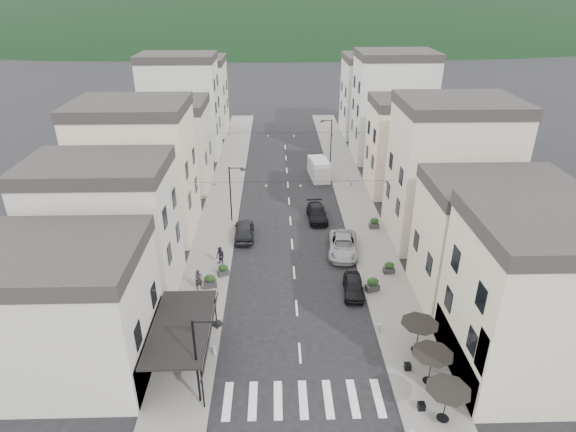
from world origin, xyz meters
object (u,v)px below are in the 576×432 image
object	(u,v)px
parked_car_b	(343,248)
parked_car_c	(343,245)
parked_car_e	(244,230)
pedestrian_a	(199,280)
parked_car_a	(353,286)
pedestrian_b	(220,256)
delivery_van	(319,168)
parked_car_d	(317,213)

from	to	relation	value
parked_car_b	parked_car_c	xyz separation A→B (m)	(0.00, 0.23, 0.12)
parked_car_b	parked_car_e	world-z (taller)	parked_car_e
parked_car_b	pedestrian_a	bearing A→B (deg)	-150.68
parked_car_c	parked_car_e	bearing A→B (deg)	167.29
parked_car_a	parked_car_b	world-z (taller)	parked_car_b
pedestrian_a	pedestrian_b	distance (m)	3.90
parked_car_c	pedestrian_b	size ratio (longest dim) A/B	3.20
delivery_van	pedestrian_a	size ratio (longest dim) A/B	3.10
parked_car_c	pedestrian_b	bearing A→B (deg)	-163.29
parked_car_b	parked_car_c	distance (m)	0.26
parked_car_c	delivery_van	distance (m)	19.11
parked_car_b	parked_car_a	bearing A→B (deg)	-84.30
parked_car_a	parked_car_b	distance (m)	6.17
pedestrian_a	pedestrian_b	bearing A→B (deg)	42.76
parked_car_d	delivery_van	distance (m)	12.10
parked_car_b	pedestrian_b	distance (m)	11.13
parked_car_a	delivery_van	world-z (taller)	delivery_van
parked_car_a	parked_car_d	world-z (taller)	parked_car_d
parked_car_a	delivery_van	distance (m)	25.51
delivery_van	pedestrian_a	distance (m)	27.38
delivery_van	parked_car_d	bearing A→B (deg)	-101.78
parked_car_b	parked_car_c	world-z (taller)	parked_car_c
parked_car_c	pedestrian_a	size ratio (longest dim) A/B	3.21
parked_car_a	parked_car_b	size ratio (longest dim) A/B	0.97
parked_car_d	delivery_van	world-z (taller)	delivery_van
parked_car_c	parked_car_d	bearing A→B (deg)	110.76
parked_car_c	pedestrian_a	distance (m)	13.57
parked_car_b	pedestrian_b	bearing A→B (deg)	-165.24
parked_car_c	parked_car_e	distance (m)	9.74
parked_car_b	parked_car_e	bearing A→B (deg)	165.25
parked_car_d	pedestrian_b	xyz separation A→B (m)	(-9.19, -9.05, 0.31)
pedestrian_b	pedestrian_a	bearing A→B (deg)	-70.28
parked_car_d	delivery_van	size ratio (longest dim) A/B	0.87
parked_car_d	pedestrian_b	size ratio (longest dim) A/B	2.69
parked_car_a	parked_car_c	size ratio (longest dim) A/B	0.69
parked_car_d	parked_car_e	distance (m)	8.35
pedestrian_a	parked_car_c	bearing A→B (deg)	-2.24
parked_car_e	delivery_van	bearing A→B (deg)	-120.43
parked_car_a	parked_car_b	bearing A→B (deg)	94.21
parked_car_a	delivery_van	bearing A→B (deg)	95.54
parked_car_a	pedestrian_a	bearing A→B (deg)	-179.35
parked_car_b	pedestrian_b	size ratio (longest dim) A/B	2.30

